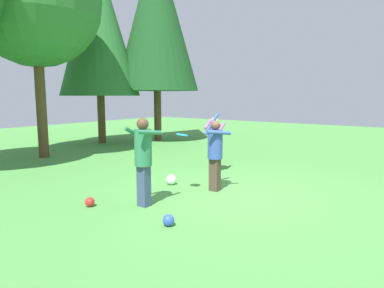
{
  "coord_description": "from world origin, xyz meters",
  "views": [
    {
      "loc": [
        -6.5,
        -3.68,
        2.2
      ],
      "look_at": [
        0.01,
        1.13,
        1.05
      ],
      "focal_mm": 32.27,
      "sensor_mm": 36.0,
      "label": 1
    }
  ],
  "objects_px": {
    "person_bystander": "(215,140)",
    "person_catcher": "(143,154)",
    "tree_center": "(35,1)",
    "ball_red": "(90,202)",
    "ball_white": "(171,180)",
    "tree_right": "(98,24)",
    "person_thrower": "(215,150)",
    "frisbee": "(182,135)",
    "ball_blue": "(169,220)",
    "tree_far_right": "(156,15)"
  },
  "relations": [
    {
      "from": "tree_center",
      "to": "person_catcher",
      "type": "bearing_deg",
      "value": -105.22
    },
    {
      "from": "tree_center",
      "to": "tree_right",
      "type": "xyz_separation_m",
      "value": [
        3.67,
        1.32,
        -0.02
      ]
    },
    {
      "from": "ball_blue",
      "to": "tree_far_right",
      "type": "distance_m",
      "value": 12.67
    },
    {
      "from": "person_catcher",
      "to": "ball_white",
      "type": "height_order",
      "value": "person_catcher"
    },
    {
      "from": "ball_white",
      "to": "ball_red",
      "type": "bearing_deg",
      "value": 174.5
    },
    {
      "from": "ball_white",
      "to": "tree_center",
      "type": "relative_size",
      "value": 0.03
    },
    {
      "from": "person_bystander",
      "to": "tree_right",
      "type": "xyz_separation_m",
      "value": [
        2.09,
        7.52,
        4.37
      ]
    },
    {
      "from": "tree_far_right",
      "to": "tree_right",
      "type": "height_order",
      "value": "tree_far_right"
    },
    {
      "from": "tree_far_right",
      "to": "ball_red",
      "type": "bearing_deg",
      "value": -145.62
    },
    {
      "from": "person_catcher",
      "to": "ball_white",
      "type": "distance_m",
      "value": 1.95
    },
    {
      "from": "person_thrower",
      "to": "person_catcher",
      "type": "height_order",
      "value": "person_thrower"
    },
    {
      "from": "ball_white",
      "to": "tree_right",
      "type": "distance_m",
      "value": 9.86
    },
    {
      "from": "ball_blue",
      "to": "ball_white",
      "type": "distance_m",
      "value": 2.72
    },
    {
      "from": "person_thrower",
      "to": "frisbee",
      "type": "relative_size",
      "value": 4.74
    },
    {
      "from": "ball_blue",
      "to": "tree_far_right",
      "type": "bearing_deg",
      "value": 42.92
    },
    {
      "from": "person_catcher",
      "to": "tree_center",
      "type": "height_order",
      "value": "tree_center"
    },
    {
      "from": "person_thrower",
      "to": "person_bystander",
      "type": "relative_size",
      "value": 1.13
    },
    {
      "from": "tree_far_right",
      "to": "tree_center",
      "type": "xyz_separation_m",
      "value": [
        -5.89,
        0.14,
        -0.56
      ]
    },
    {
      "from": "ball_blue",
      "to": "ball_white",
      "type": "bearing_deg",
      "value": 38.87
    },
    {
      "from": "person_thrower",
      "to": "tree_center",
      "type": "height_order",
      "value": "tree_center"
    },
    {
      "from": "ball_red",
      "to": "tree_right",
      "type": "distance_m",
      "value": 10.82
    },
    {
      "from": "ball_red",
      "to": "ball_blue",
      "type": "distance_m",
      "value": 1.93
    },
    {
      "from": "person_bystander",
      "to": "person_catcher",
      "type": "bearing_deg",
      "value": -6.44
    },
    {
      "from": "frisbee",
      "to": "ball_blue",
      "type": "height_order",
      "value": "frisbee"
    },
    {
      "from": "person_catcher",
      "to": "ball_red",
      "type": "distance_m",
      "value": 1.44
    },
    {
      "from": "ball_blue",
      "to": "tree_far_right",
      "type": "xyz_separation_m",
      "value": [
        8.25,
        7.67,
        5.79
      ]
    },
    {
      "from": "ball_red",
      "to": "ball_white",
      "type": "relative_size",
      "value": 0.75
    },
    {
      "from": "person_bystander",
      "to": "person_thrower",
      "type": "bearing_deg",
      "value": 17.78
    },
    {
      "from": "person_catcher",
      "to": "tree_far_right",
      "type": "relative_size",
      "value": 0.19
    },
    {
      "from": "person_catcher",
      "to": "person_bystander",
      "type": "relative_size",
      "value": 1.11
    },
    {
      "from": "frisbee",
      "to": "ball_white",
      "type": "distance_m",
      "value": 1.49
    },
    {
      "from": "ball_white",
      "to": "tree_far_right",
      "type": "xyz_separation_m",
      "value": [
        6.13,
        5.96,
        5.76
      ]
    },
    {
      "from": "person_thrower",
      "to": "person_catcher",
      "type": "xyz_separation_m",
      "value": [
        -1.78,
        0.53,
        0.08
      ]
    },
    {
      "from": "ball_red",
      "to": "tree_center",
      "type": "height_order",
      "value": "tree_center"
    },
    {
      "from": "frisbee",
      "to": "ball_blue",
      "type": "xyz_separation_m",
      "value": [
        -1.64,
        -0.98,
        -1.24
      ]
    },
    {
      "from": "person_bystander",
      "to": "ball_white",
      "type": "relative_size",
      "value": 6.23
    },
    {
      "from": "tree_far_right",
      "to": "tree_center",
      "type": "height_order",
      "value": "tree_far_right"
    },
    {
      "from": "person_bystander",
      "to": "tree_far_right",
      "type": "bearing_deg",
      "value": -140.68
    },
    {
      "from": "ball_blue",
      "to": "tree_center",
      "type": "height_order",
      "value": "tree_center"
    },
    {
      "from": "person_catcher",
      "to": "ball_blue",
      "type": "height_order",
      "value": "person_catcher"
    },
    {
      "from": "ball_red",
      "to": "tree_far_right",
      "type": "xyz_separation_m",
      "value": [
        8.39,
        5.74,
        5.8
      ]
    },
    {
      "from": "person_bystander",
      "to": "frisbee",
      "type": "height_order",
      "value": "person_bystander"
    },
    {
      "from": "tree_far_right",
      "to": "tree_center",
      "type": "bearing_deg",
      "value": 178.65
    },
    {
      "from": "ball_red",
      "to": "person_bystander",
      "type": "bearing_deg",
      "value": -4.44
    },
    {
      "from": "person_bystander",
      "to": "tree_center",
      "type": "xyz_separation_m",
      "value": [
        -1.58,
        6.2,
        4.4
      ]
    },
    {
      "from": "person_thrower",
      "to": "tree_center",
      "type": "xyz_separation_m",
      "value": [
        0.05,
        7.26,
        4.37
      ]
    },
    {
      "from": "person_catcher",
      "to": "tree_center",
      "type": "distance_m",
      "value": 8.18
    },
    {
      "from": "frisbee",
      "to": "tree_right",
      "type": "xyz_separation_m",
      "value": [
        4.39,
        8.15,
        3.97
      ]
    },
    {
      "from": "person_catcher",
      "to": "tree_right",
      "type": "xyz_separation_m",
      "value": [
        5.5,
        8.05,
        4.26
      ]
    },
    {
      "from": "tree_far_right",
      "to": "tree_center",
      "type": "distance_m",
      "value": 5.92
    }
  ]
}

